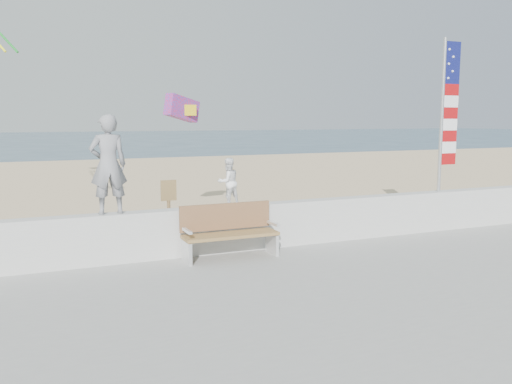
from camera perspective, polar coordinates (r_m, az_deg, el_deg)
ground at (r=9.17m, az=3.38°, el=-9.87°), size 220.00×220.00×0.00m
sand at (r=17.47m, az=-10.05°, el=-1.36°), size 90.00×40.00×0.08m
seawall at (r=10.78m, az=-1.40°, el=-3.72°), size 30.00×0.35×0.90m
adult at (r=9.92m, az=-15.29°, el=2.81°), size 0.65×0.43×1.77m
child at (r=10.52m, az=-2.95°, el=1.07°), size 0.52×0.44×0.94m
bench at (r=10.18m, az=-2.88°, el=-4.07°), size 1.80×0.57×1.00m
flag at (r=13.31m, az=19.41°, el=8.27°), size 0.50×0.08×3.50m
parafoil_kite at (r=14.27m, az=-7.71°, el=8.70°), size 1.08×0.79×0.75m
sign at (r=11.14m, az=-9.16°, el=-1.79°), size 0.32×0.07×1.46m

